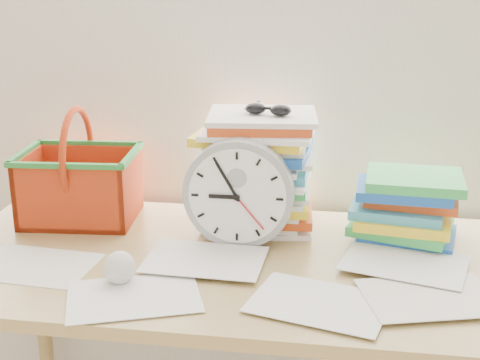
% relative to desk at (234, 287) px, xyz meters
% --- Properties ---
extents(curtain, '(2.40, 0.01, 2.50)m').
position_rel_desk_xyz_m(curtain, '(0.00, 0.38, 0.62)').
color(curtain, white).
rests_on(curtain, room_shell).
extents(desk, '(1.40, 0.70, 0.75)m').
position_rel_desk_xyz_m(desk, '(0.00, 0.00, 0.00)').
color(desk, '#A5884D').
rests_on(desk, ground).
extents(paper_stack, '(0.31, 0.26, 0.30)m').
position_rel_desk_xyz_m(paper_stack, '(0.02, 0.22, 0.23)').
color(paper_stack, white).
rests_on(paper_stack, desk).
extents(clock, '(0.27, 0.05, 0.27)m').
position_rel_desk_xyz_m(clock, '(-0.00, 0.08, 0.21)').
color(clock, '#94989B').
rests_on(clock, desk).
extents(sunglasses, '(0.16, 0.14, 0.03)m').
position_rel_desk_xyz_m(sunglasses, '(0.05, 0.20, 0.39)').
color(sunglasses, black).
rests_on(sunglasses, paper_stack).
extents(book_stack, '(0.31, 0.26, 0.17)m').
position_rel_desk_xyz_m(book_stack, '(0.40, 0.18, 0.16)').
color(book_stack, white).
rests_on(book_stack, desk).
extents(basket, '(0.32, 0.26, 0.30)m').
position_rel_desk_xyz_m(basket, '(-0.45, 0.19, 0.23)').
color(basket, red).
rests_on(basket, desk).
extents(crumpled_ball, '(0.07, 0.07, 0.07)m').
position_rel_desk_xyz_m(crumpled_ball, '(-0.23, -0.16, 0.11)').
color(crumpled_ball, silver).
rests_on(crumpled_ball, desk).
extents(scattered_papers, '(1.26, 0.42, 0.02)m').
position_rel_desk_xyz_m(scattered_papers, '(0.00, 0.00, 0.08)').
color(scattered_papers, white).
rests_on(scattered_papers, desk).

